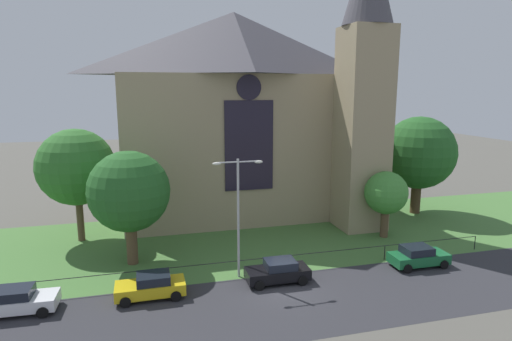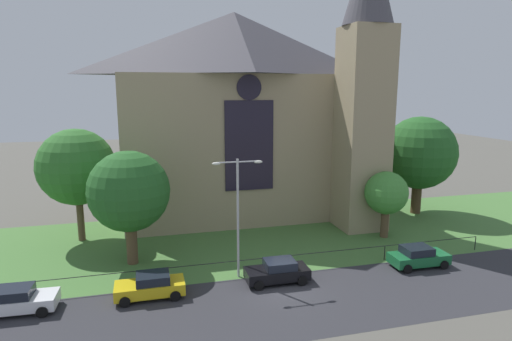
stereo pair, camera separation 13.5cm
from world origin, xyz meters
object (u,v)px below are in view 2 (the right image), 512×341
(church_building, at_px, (244,113))
(tree_left_far, at_px, (77,167))
(streetlamp_near, at_px, (238,203))
(parked_car_yellow, at_px, (151,286))
(tree_right_near, at_px, (386,194))
(parked_car_green, at_px, (418,256))
(tree_left_near, at_px, (129,192))
(parked_car_white, at_px, (17,300))
(tree_right_far, at_px, (419,153))
(parked_car_black, at_px, (278,271))

(church_building, bearing_deg, tree_left_far, -162.96)
(streetlamp_near, relative_size, parked_car_yellow, 1.94)
(tree_left_far, bearing_deg, tree_right_near, -12.89)
(church_building, distance_m, parked_car_green, 21.27)
(parked_car_green, bearing_deg, parked_car_yellow, -179.44)
(tree_right_near, distance_m, tree_left_near, 21.10)
(tree_left_near, distance_m, parked_car_yellow, 7.51)
(parked_car_yellow, bearing_deg, parked_car_white, -0.51)
(tree_right_near, xyz_separation_m, parked_car_green, (-1.01, -6.24, -3.14))
(church_building, height_order, parked_car_white, church_building)
(parked_car_green, bearing_deg, tree_left_far, 154.41)
(parked_car_white, xyz_separation_m, parked_car_yellow, (7.45, -0.03, 0.00))
(tree_left_far, distance_m, parked_car_green, 27.71)
(tree_right_far, bearing_deg, tree_right_near, -140.96)
(parked_car_black, bearing_deg, tree_right_far, -147.02)
(tree_right_near, xyz_separation_m, tree_left_far, (-25.34, 5.80, 2.43))
(tree_right_near, relative_size, parked_car_white, 1.35)
(tree_left_far, distance_m, streetlamp_near, 15.49)
(streetlamp_near, distance_m, parked_car_yellow, 7.52)
(church_building, height_order, parked_car_yellow, church_building)
(tree_right_far, relative_size, streetlamp_near, 1.22)
(tree_right_near, bearing_deg, parked_car_yellow, -162.68)
(tree_left_near, relative_size, streetlamp_near, 1.02)
(tree_left_far, relative_size, parked_car_black, 2.25)
(parked_car_yellow, bearing_deg, streetlamp_near, -165.75)
(tree_right_far, height_order, tree_left_near, tree_right_far)
(tree_left_near, relative_size, parked_car_black, 1.99)
(streetlamp_near, height_order, parked_car_black, streetlamp_near)
(parked_car_white, bearing_deg, church_building, 46.45)
(tree_left_far, height_order, streetlamp_near, tree_left_far)
(church_building, xyz_separation_m, streetlamp_near, (-3.93, -15.15, -5.06))
(tree_left_near, bearing_deg, parked_car_black, -31.17)
(tree_right_near, distance_m, parked_car_green, 7.06)
(parked_car_black, bearing_deg, parked_car_yellow, 0.98)
(streetlamp_near, xyz_separation_m, parked_car_yellow, (-5.86, -1.52, -4.46))
(church_building, distance_m, tree_left_near, 16.23)
(parked_car_white, bearing_deg, parked_car_black, 2.56)
(tree_right_near, distance_m, tree_left_far, 26.11)
(parked_car_yellow, height_order, parked_car_black, same)
(church_building, distance_m, tree_left_far, 16.47)
(tree_right_near, bearing_deg, parked_car_white, -167.29)
(tree_left_near, xyz_separation_m, streetlamp_near, (7.06, -4.24, -0.21))
(parked_car_yellow, distance_m, parked_car_black, 8.21)
(tree_left_near, bearing_deg, parked_car_yellow, -78.17)
(tree_right_far, relative_size, parked_car_green, 2.36)
(tree_right_far, relative_size, parked_car_yellow, 2.37)
(tree_right_near, bearing_deg, tree_left_far, 167.11)
(tree_right_far, xyz_separation_m, parked_car_yellow, (-26.96, -11.96, -5.53))
(tree_left_far, bearing_deg, tree_right_far, -0.04)
(tree_right_near, height_order, parked_car_green, tree_right_near)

